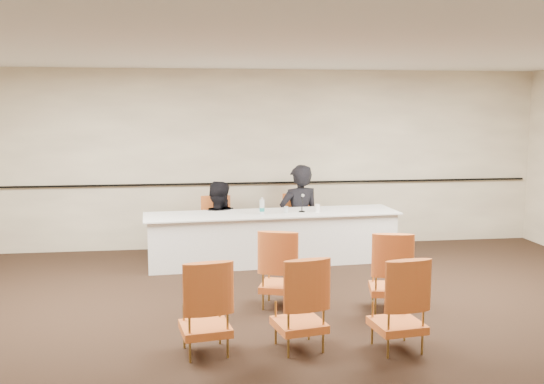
{
  "coord_description": "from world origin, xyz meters",
  "views": [
    {
      "loc": [
        -1.03,
        -6.16,
        2.36
      ],
      "look_at": [
        0.16,
        2.6,
        1.13
      ],
      "focal_mm": 40.0,
      "sensor_mm": 36.0,
      "label": 1
    }
  ],
  "objects": [
    {
      "name": "aud_chair_front_right",
      "position": [
        1.27,
        0.48,
        0.47
      ],
      "size": [
        0.59,
        0.59,
        0.95
      ],
      "primitive_type": null,
      "rotation": [
        0.0,
        0.0,
        -0.21
      ],
      "color": "#DF5828",
      "rests_on": "ground"
    },
    {
      "name": "panelist_main_chair",
      "position": [
        0.73,
        3.47,
        0.47
      ],
      "size": [
        0.53,
        0.53,
        0.95
      ],
      "primitive_type": null,
      "rotation": [
        0.0,
        0.0,
        0.07
      ],
      "color": "#DF5828",
      "rests_on": "ground"
    },
    {
      "name": "aud_chair_front_mid",
      "position": [
        0.02,
        0.77,
        0.47
      ],
      "size": [
        0.63,
        0.63,
        0.95
      ],
      "primitive_type": null,
      "rotation": [
        0.0,
        0.0,
        -0.32
      ],
      "color": "#DF5828",
      "rests_on": "ground"
    },
    {
      "name": "panelist_second_chair",
      "position": [
        -0.62,
        3.38,
        0.47
      ],
      "size": [
        0.53,
        0.53,
        0.95
      ],
      "primitive_type": null,
      "rotation": [
        0.0,
        0.0,
        0.07
      ],
      "color": "#DF5828",
      "rests_on": "ground"
    },
    {
      "name": "coffee_cup",
      "position": [
        0.9,
        2.82,
        0.84
      ],
      "size": [
        0.08,
        0.08,
        0.12
      ],
      "primitive_type": "cylinder",
      "rotation": [
        0.0,
        0.0,
        0.0
      ],
      "color": "white",
      "rests_on": "panel_table"
    },
    {
      "name": "ceiling",
      "position": [
        0.0,
        0.0,
        3.0
      ],
      "size": [
        10.0,
        10.0,
        0.0
      ],
      "primitive_type": "plane",
      "rotation": [
        3.14,
        0.0,
        0.0
      ],
      "color": "silver",
      "rests_on": "ground"
    },
    {
      "name": "wall_back",
      "position": [
        0.0,
        4.0,
        1.5
      ],
      "size": [
        10.0,
        0.04,
        3.0
      ],
      "primitive_type": "cube",
      "color": "#B0A28A",
      "rests_on": "ground"
    },
    {
      "name": "microphone",
      "position": [
        0.66,
        2.84,
        0.91
      ],
      "size": [
        0.14,
        0.21,
        0.27
      ],
      "primitive_type": null,
      "rotation": [
        0.0,
        0.0,
        -0.27
      ],
      "color": "black",
      "rests_on": "panel_table"
    },
    {
      "name": "aud_chair_back_right",
      "position": [
        0.95,
        -0.68,
        0.47
      ],
      "size": [
        0.56,
        0.56,
        0.95
      ],
      "primitive_type": null,
      "rotation": [
        0.0,
        0.0,
        0.13
      ],
      "color": "#DF5828",
      "rests_on": "ground"
    },
    {
      "name": "floor",
      "position": [
        0.0,
        0.0,
        0.0
      ],
      "size": [
        10.0,
        10.0,
        0.0
      ],
      "primitive_type": "plane",
      "color": "black",
      "rests_on": "ground"
    },
    {
      "name": "aud_chair_back_left",
      "position": [
        -0.91,
        -0.51,
        0.47
      ],
      "size": [
        0.57,
        0.57,
        0.95
      ],
      "primitive_type": null,
      "rotation": [
        0.0,
        0.0,
        0.16
      ],
      "color": "#DF5828",
      "rests_on": "ground"
    },
    {
      "name": "water_bottle",
      "position": [
        0.03,
        2.74,
        0.9
      ],
      "size": [
        0.1,
        0.1,
        0.25
      ],
      "primitive_type": null,
      "rotation": [
        0.0,
        0.0,
        0.41
      ],
      "color": "teal",
      "rests_on": "panel_table"
    },
    {
      "name": "aud_chair_back_mid",
      "position": [
        0.0,
        -0.53,
        0.47
      ],
      "size": [
        0.59,
        0.59,
        0.95
      ],
      "primitive_type": null,
      "rotation": [
        0.0,
        0.0,
        0.2
      ],
      "color": "#DF5828",
      "rests_on": "ground"
    },
    {
      "name": "panelist_main",
      "position": [
        0.73,
        3.47,
        0.5
      ],
      "size": [
        0.78,
        0.61,
        1.91
      ],
      "primitive_type": "imported",
      "rotation": [
        0.0,
        0.0,
        3.38
      ],
      "color": "black",
      "rests_on": "ground"
    },
    {
      "name": "panel_table",
      "position": [
        0.2,
        2.86,
        0.39
      ],
      "size": [
        3.92,
        1.15,
        0.78
      ],
      "primitive_type": null,
      "rotation": [
        0.0,
        0.0,
        0.07
      ],
      "color": "white",
      "rests_on": "ground"
    },
    {
      "name": "panelist_second",
      "position": [
        -0.62,
        3.38,
        0.39
      ],
      "size": [
        0.87,
        0.72,
        1.64
      ],
      "primitive_type": "imported",
      "rotation": [
        0.0,
        0.0,
        3.01
      ],
      "color": "black",
      "rests_on": "ground"
    },
    {
      "name": "drinking_glass",
      "position": [
        0.41,
        2.81,
        0.83
      ],
      "size": [
        0.08,
        0.08,
        0.1
      ],
      "primitive_type": "cylinder",
      "rotation": [
        0.0,
        0.0,
        -0.28
      ],
      "color": "silver",
      "rests_on": "panel_table"
    },
    {
      "name": "papers",
      "position": [
        0.58,
        2.89,
        0.78
      ],
      "size": [
        0.32,
        0.25,
        0.0
      ],
      "primitive_type": "cube",
      "rotation": [
        0.0,
        0.0,
        0.12
      ],
      "color": "white",
      "rests_on": "panel_table"
    },
    {
      "name": "wall_rail",
      "position": [
        0.0,
        3.96,
        1.1
      ],
      "size": [
        9.8,
        0.04,
        0.03
      ],
      "primitive_type": "cube",
      "color": "black",
      "rests_on": "wall_back"
    }
  ]
}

